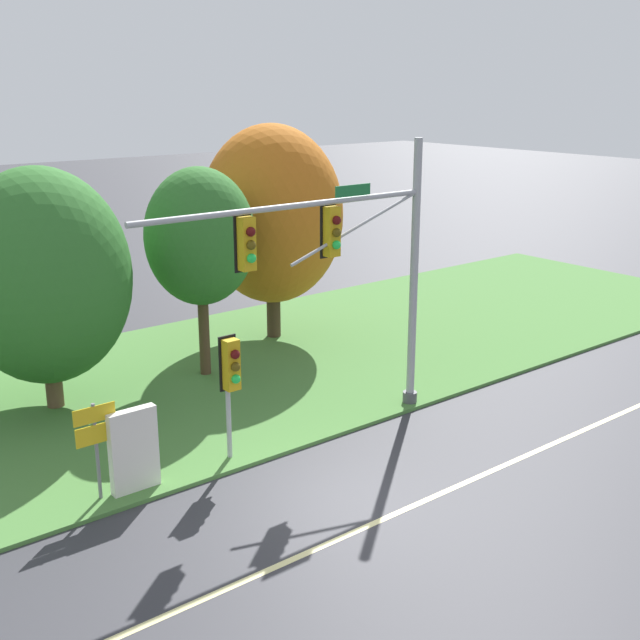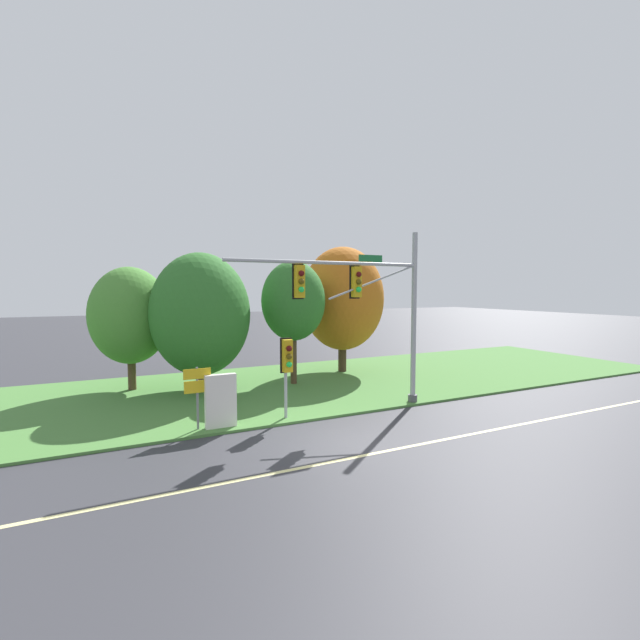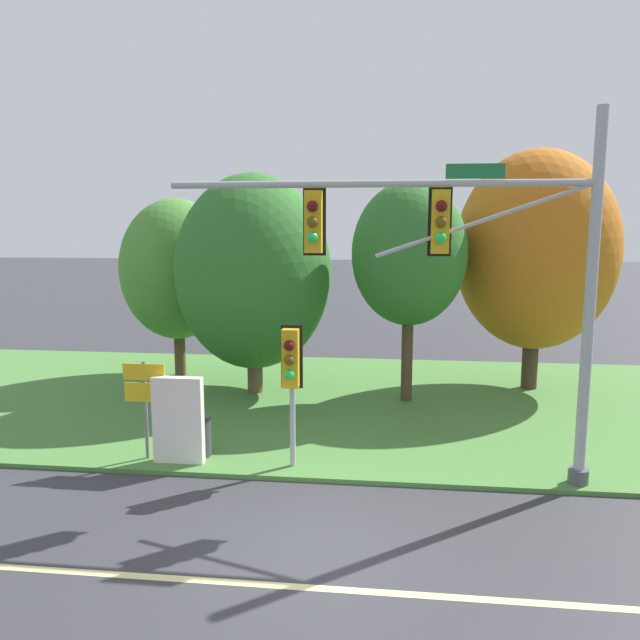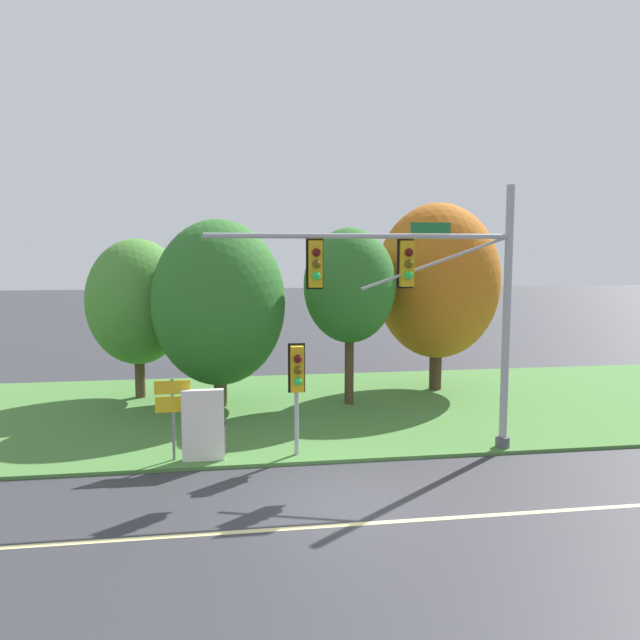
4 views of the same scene
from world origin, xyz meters
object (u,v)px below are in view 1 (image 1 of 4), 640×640
Objects in this scene: traffic_signal_mast at (350,256)px; pedestrian_signal_near_kerb at (231,372)px; tree_left_of_mast at (43,277)px; tree_mid_verge at (272,215)px; tree_behind_signpost at (200,237)px; route_sign_post at (96,435)px; trash_bin at (140,459)px; info_kiosk at (134,450)px.

traffic_signal_mast is 2.74× the size of pedestrian_signal_near_kerb.
tree_left_of_mast is 8.65m from tree_mid_verge.
tree_behind_signpost reaches higher than pedestrian_signal_near_kerb.
tree_behind_signpost is at bearing -154.96° from tree_mid_verge.
route_sign_post is 2.37× the size of trash_bin.
traffic_signal_mast is 7.02m from info_kiosk.
traffic_signal_mast is at bearing -2.33° from route_sign_post.
tree_behind_signpost is 0.86× the size of tree_mid_verge.
traffic_signal_mast is at bearing -111.02° from tree_mid_verge.
tree_mid_verge is (6.40, 7.35, 2.10)m from pedestrian_signal_near_kerb.
traffic_signal_mast reaches higher than tree_behind_signpost.
info_kiosk is at bearing -93.94° from tree_left_of_mast.
tree_mid_verge reaches higher than traffic_signal_mast.
tree_left_of_mast is at bearing 78.29° from route_sign_post.
route_sign_post is 12.36m from tree_mid_verge.
tree_behind_signpost reaches higher than info_kiosk.
trash_bin is at bearing 166.94° from pedestrian_signal_near_kerb.
pedestrian_signal_near_kerb is 1.62× the size of info_kiosk.
tree_mid_verge is 11.97m from info_kiosk.
tree_left_of_mast reaches higher than tree_behind_signpost.
traffic_signal_mast is at bearing -1.16° from pedestrian_signal_near_kerb.
info_kiosk is at bearing -140.81° from tree_mid_verge.
route_sign_post is at bearing -143.58° from tree_mid_verge.
traffic_signal_mast is 3.83× the size of route_sign_post.
route_sign_post is 0.30× the size of tree_mid_verge.
tree_behind_signpost is at bearing -4.47° from tree_left_of_mast.
tree_left_of_mast reaches higher than route_sign_post.
pedestrian_signal_near_kerb is at bearing -131.07° from tree_mid_verge.
traffic_signal_mast is 7.95m from tree_mid_verge.
route_sign_post is 0.35× the size of tree_behind_signpost.
route_sign_post is 6.22m from tree_left_of_mast.
route_sign_post is 0.33× the size of tree_left_of_mast.
info_kiosk is (-5.02, -5.44, -3.33)m from tree_behind_signpost.
pedestrian_signal_near_kerb is at bearing -3.59° from route_sign_post.
tree_left_of_mast is 6.29m from trash_bin.
tree_mid_verge is 3.89× the size of info_kiosk.
tree_mid_verge is (3.88, 1.81, 0.05)m from tree_behind_signpost.
tree_behind_signpost is 3.34× the size of info_kiosk.
info_kiosk is at bearing -8.42° from route_sign_post.
info_kiosk is (-8.90, -7.26, -3.39)m from tree_mid_verge.
tree_behind_signpost is at bearing 65.51° from pedestrian_signal_near_kerb.
traffic_signal_mast is 1.27× the size of tree_left_of_mast.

